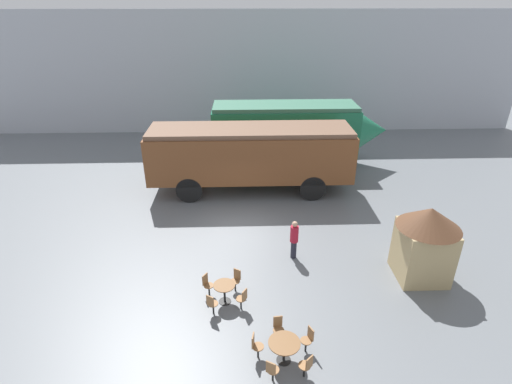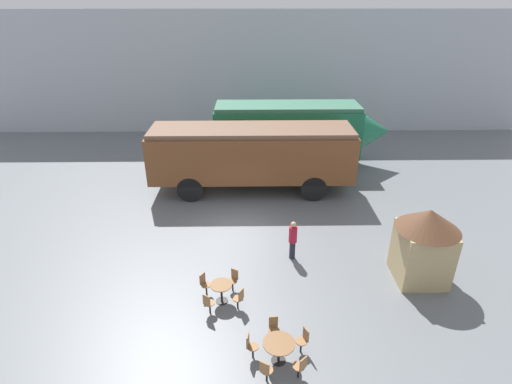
% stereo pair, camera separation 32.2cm
% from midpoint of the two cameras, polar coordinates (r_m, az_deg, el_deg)
% --- Properties ---
extents(ground_plane, '(80.00, 80.00, 0.00)m').
position_cam_midpoint_polar(ground_plane, '(18.54, -2.41, -5.83)').
color(ground_plane, slate).
extents(backdrop_wall, '(44.00, 0.15, 9.00)m').
position_cam_midpoint_polar(backdrop_wall, '(31.54, -1.91, 16.54)').
color(backdrop_wall, '#B2B7C1').
rests_on(backdrop_wall, ground_plane).
extents(streamlined_locomotive, '(10.90, 2.69, 3.91)m').
position_cam_midpoint_polar(streamlined_locomotive, '(25.38, 6.59, 8.79)').
color(streamlined_locomotive, '#196B47').
rests_on(streamlined_locomotive, ground_plane).
extents(passenger_coach_wooden, '(10.85, 2.89, 3.63)m').
position_cam_midpoint_polar(passenger_coach_wooden, '(21.59, -0.19, 5.65)').
color(passenger_coach_wooden, brown).
rests_on(passenger_coach_wooden, ground_plane).
extents(cafe_table_near, '(0.96, 0.96, 0.74)m').
position_cam_midpoint_polar(cafe_table_near, '(12.60, 4.07, -21.13)').
color(cafe_table_near, black).
rests_on(cafe_table_near, ground_plane).
extents(cafe_table_mid, '(0.77, 0.77, 0.76)m').
position_cam_midpoint_polar(cafe_table_mid, '(14.51, -4.32, -13.60)').
color(cafe_table_mid, black).
rests_on(cafe_table_mid, ground_plane).
extents(cafe_chair_0, '(0.39, 0.40, 0.87)m').
position_cam_midpoint_polar(cafe_chair_0, '(12.15, 2.23, -24.07)').
color(cafe_chair_0, black).
rests_on(cafe_chair_0, ground_plane).
extents(cafe_chair_1, '(0.40, 0.40, 0.87)m').
position_cam_midpoint_polar(cafe_chair_1, '(12.32, 7.24, -23.43)').
color(cafe_chair_1, black).
rests_on(cafe_chair_1, ground_plane).
extents(cafe_chair_2, '(0.40, 0.38, 0.87)m').
position_cam_midpoint_polar(cafe_chair_2, '(12.99, 7.54, -20.08)').
color(cafe_chair_2, black).
rests_on(cafe_chair_2, ground_plane).
extents(cafe_chair_3, '(0.36, 0.37, 0.87)m').
position_cam_midpoint_polar(cafe_chair_3, '(13.24, 3.28, -18.72)').
color(cafe_chair_3, black).
rests_on(cafe_chair_3, ground_plane).
extents(cafe_chair_4, '(0.38, 0.36, 0.87)m').
position_cam_midpoint_polar(cafe_chair_4, '(12.74, -0.02, -20.96)').
color(cafe_chair_4, black).
rests_on(cafe_chair_4, ground_plane).
extents(cafe_chair_5, '(0.40, 0.39, 0.87)m').
position_cam_midpoint_polar(cafe_chair_5, '(14.92, -6.75, -12.74)').
color(cafe_chair_5, black).
rests_on(cafe_chair_5, ground_plane).
extents(cafe_chair_6, '(0.39, 0.40, 0.87)m').
position_cam_midpoint_polar(cafe_chair_6, '(14.10, -6.17, -15.44)').
color(cafe_chair_6, black).
rests_on(cafe_chair_6, ground_plane).
extents(cafe_chair_7, '(0.40, 0.39, 0.87)m').
position_cam_midpoint_polar(cafe_chair_7, '(14.22, -1.74, -14.85)').
color(cafe_chair_7, black).
rests_on(cafe_chair_7, ground_plane).
extents(cafe_chair_8, '(0.39, 0.40, 0.87)m').
position_cam_midpoint_polar(cafe_chair_8, '(15.03, -2.60, -12.21)').
color(cafe_chair_8, black).
rests_on(cafe_chair_8, ground_plane).
extents(visitor_person, '(0.34, 0.34, 1.73)m').
position_cam_midpoint_polar(visitor_person, '(16.47, 5.84, -6.65)').
color(visitor_person, '#262633').
rests_on(visitor_person, ground_plane).
extents(ticket_kiosk, '(2.34, 2.34, 3.00)m').
position_cam_midpoint_polar(ticket_kiosk, '(16.21, 23.46, -6.48)').
color(ticket_kiosk, tan).
rests_on(ticket_kiosk, ground_plane).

